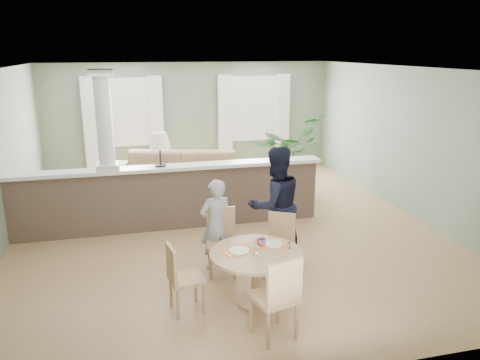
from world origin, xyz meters
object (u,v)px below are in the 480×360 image
object	(u,v)px
sofa	(179,175)
dining_table	(256,262)
man_person	(275,206)
child_person	(216,225)
chair_far_boy	(222,238)
houseplant	(287,155)
chair_side	(181,276)
chair_near	(278,295)
chair_far_man	(280,242)

from	to	relation	value
sofa	dining_table	size ratio (longest dim) A/B	2.71
sofa	man_person	size ratio (longest dim) A/B	1.78
sofa	child_person	distance (m)	3.58
sofa	chair_far_boy	bearing A→B (deg)	-72.16
dining_table	man_person	world-z (taller)	man_person
houseplant	dining_table	world-z (taller)	houseplant
sofa	houseplant	bearing A→B (deg)	5.92
dining_table	chair_side	distance (m)	0.91
chair_side	man_person	size ratio (longest dim) A/B	0.50
chair_side	child_person	world-z (taller)	child_person
houseplant	chair_far_boy	size ratio (longest dim) A/B	1.84
chair_near	sofa	bearing A→B (deg)	-100.39
chair_near	chair_side	xyz separation A→B (m)	(-0.92, 0.80, -0.06)
chair_far_boy	child_person	world-z (taller)	child_person
chair_far_man	chair_side	bearing A→B (deg)	-124.44
chair_far_man	chair_side	xyz separation A→B (m)	(-1.42, -0.63, -0.01)
chair_far_man	child_person	world-z (taller)	child_person
chair_far_man	chair_near	xyz separation A→B (m)	(-0.50, -1.43, 0.05)
chair_side	man_person	world-z (taller)	man_person
sofa	child_person	world-z (taller)	child_person
sofa	man_person	distance (m)	3.70
chair_far_boy	child_person	distance (m)	0.20
sofa	chair_near	bearing A→B (deg)	-70.33
houseplant	chair_side	distance (m)	5.07
chair_near	houseplant	bearing A→B (deg)	-124.89
dining_table	child_person	size ratio (longest dim) A/B	0.86
dining_table	chair_far_boy	size ratio (longest dim) A/B	1.23
chair_near	chair_far_man	bearing A→B (deg)	-123.88
chair_near	man_person	xyz separation A→B (m)	(0.57, 1.86, 0.32)
chair_side	man_person	xyz separation A→B (m)	(1.49, 1.06, 0.39)
dining_table	chair_near	size ratio (longest dim) A/B	1.16
chair_near	child_person	world-z (taller)	child_person
chair_far_boy	sofa	bearing A→B (deg)	101.04
man_person	houseplant	bearing A→B (deg)	-121.74
chair_near	child_person	size ratio (longest dim) A/B	0.74
sofa	chair_far_man	size ratio (longest dim) A/B	3.50
chair_far_boy	man_person	distance (m)	0.90
houseplant	chair_side	bearing A→B (deg)	-123.41
houseplant	chair_near	xyz separation A→B (m)	(-1.87, -5.02, -0.30)
dining_table	chair_near	xyz separation A→B (m)	(0.01, -0.78, -0.01)
chair_far_boy	dining_table	bearing A→B (deg)	-67.60
man_person	chair_side	bearing A→B (deg)	25.99
dining_table	chair_far_boy	world-z (taller)	chair_far_boy
chair_far_man	child_person	size ratio (longest dim) A/B	0.67
houseplant	chair_near	size ratio (longest dim) A/B	1.74
child_person	man_person	xyz separation A→B (m)	(0.87, 0.02, 0.20)
chair_far_man	man_person	distance (m)	0.57
houseplant	child_person	bearing A→B (deg)	-124.20
sofa	houseplant	size ratio (longest dim) A/B	1.82
dining_table	chair_near	bearing A→B (deg)	-89.11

